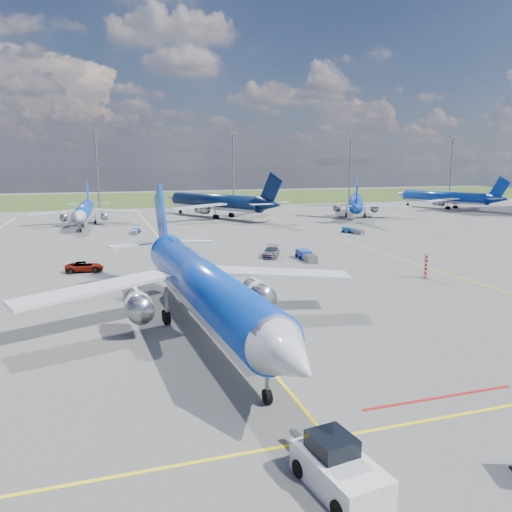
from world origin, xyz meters
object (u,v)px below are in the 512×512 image
object	(u,v)px
bg_jet_n	(216,217)
baggage_tug_e	(352,231)
warning_post	(426,266)
main_airliner	(204,329)
service_car_b	(85,267)
bg_jet_ene	(444,208)
baggage_tug_c	(135,231)
bg_jet_ne	(355,216)
service_car_c	(271,252)
bg_jet_nnw	(85,226)
baggage_tug_w	(306,256)
pushback_tug	(338,469)

from	to	relation	value
bg_jet_n	baggage_tug_e	world-z (taller)	bg_jet_n
warning_post	main_airliner	world-z (taller)	main_airliner
bg_jet_n	service_car_b	xyz separation A→B (m)	(-29.65, -56.07, 0.64)
warning_post	bg_jet_ene	distance (m)	96.71
service_car_b	baggage_tug_c	xyz separation A→B (m)	(8.54, 32.94, -0.17)
warning_post	bg_jet_ne	xyz separation A→B (m)	(25.67, 64.00, -1.50)
service_car_b	service_car_c	bearing A→B (deg)	-84.50
service_car_b	baggage_tug_e	bearing A→B (deg)	-66.65
bg_jet_ne	main_airliner	bearing A→B (deg)	82.27
service_car_b	warning_post	bearing A→B (deg)	-112.24
bg_jet_ne	main_airliner	world-z (taller)	main_airliner
bg_jet_nnw	bg_jet_ene	size ratio (longest dim) A/B	0.93
bg_jet_n	bg_jet_ene	bearing A→B (deg)	153.00
bg_jet_nnw	bg_jet_ne	size ratio (longest dim) A/B	0.90
bg_jet_n	baggage_tug_w	size ratio (longest dim) A/B	7.55
main_airliner	pushback_tug	distance (m)	21.45
bg_jet_n	main_airliner	size ratio (longest dim) A/B	1.02
bg_jet_ene	service_car_c	world-z (taller)	bg_jet_ene
bg_jet_ne	baggage_tug_w	world-z (taller)	bg_jet_ne
bg_jet_n	pushback_tug	world-z (taller)	bg_jet_n
bg_jet_nnw	service_car_c	distance (m)	53.03
bg_jet_ne	baggage_tug_w	bearing A→B (deg)	83.42
main_airliner	baggage_tug_e	distance (m)	60.39
pushback_tug	service_car_b	distance (m)	48.54
bg_jet_n	baggage_tug_e	xyz separation A→B (m)	(18.56, -35.43, 0.49)
baggage_tug_e	warning_post	bearing A→B (deg)	-126.17
warning_post	service_car_b	distance (m)	41.38
bg_jet_ene	main_airliner	world-z (taller)	main_airliner
warning_post	bg_jet_nnw	bearing A→B (deg)	121.40
bg_jet_ne	service_car_c	xyz separation A→B (m)	(-38.56, -45.86, 0.75)
main_airliner	baggage_tug_c	size ratio (longest dim) A/B	8.87
bg_jet_nnw	main_airliner	size ratio (longest dim) A/B	0.81
main_airliner	service_car_c	distance (m)	32.30
bg_jet_n	bg_jet_ne	distance (m)	35.16
baggage_tug_e	service_car_b	bearing A→B (deg)	-177.70
bg_jet_nnw	baggage_tug_e	size ratio (longest dim) A/B	6.90
baggage_tug_w	baggage_tug_e	xyz separation A→B (m)	(18.93, 21.80, -0.08)
bg_jet_n	service_car_c	size ratio (longest dim) A/B	8.10
pushback_tug	service_car_b	xyz separation A→B (m)	(-11.00, 47.27, -0.20)
bg_jet_nnw	pushback_tug	bearing A→B (deg)	-79.99
warning_post	baggage_tug_w	xyz separation A→B (m)	(-8.96, 14.62, -0.93)
bg_jet_ene	main_airliner	size ratio (longest dim) A/B	0.88
bg_jet_nnw	bg_jet_ne	distance (m)	64.86
baggage_tug_w	baggage_tug_c	distance (m)	39.92
bg_jet_ene	baggage_tug_c	distance (m)	94.38
bg_jet_ene	bg_jet_nnw	bearing A→B (deg)	-18.03
warning_post	service_car_b	world-z (taller)	warning_post
baggage_tug_c	baggage_tug_w	bearing A→B (deg)	-47.05
main_airliner	bg_jet_n	bearing A→B (deg)	72.85
bg_jet_ne	baggage_tug_e	world-z (taller)	bg_jet_ne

